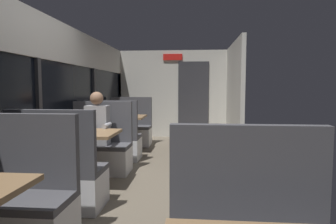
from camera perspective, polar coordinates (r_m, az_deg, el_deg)
The scene contains 13 objects.
ground_plane at distance 3.88m, azimuth -3.75°, elevation -15.32°, with size 3.30×9.20×0.02m, color #665B4C.
carriage_window_panel_left at distance 4.13m, azimuth -24.17°, elevation 1.40°, with size 0.09×8.48×2.30m.
carriage_end_bulkhead at distance 7.81m, azimuth 1.37°, elevation 3.44°, with size 2.90×0.11×2.30m.
carriage_aisle_panel_right at distance 6.66m, azimuth 12.74°, elevation 3.20°, with size 0.08×2.40×2.30m, color beige.
bench_near_window_facing_entry at distance 2.83m, azimuth -27.67°, elevation -16.37°, with size 0.95×0.50×1.10m.
dining_table_mid_window at distance 4.03m, azimuth -16.31°, elevation -5.16°, with size 0.90×0.70×0.74m.
bench_mid_window_facing_end at distance 3.48m, azimuth -20.48°, elevation -12.13°, with size 0.95×0.50×1.10m.
bench_mid_window_facing_entry at distance 4.73m, azimuth -13.12°, elevation -7.45°, with size 0.95×0.50×1.10m.
dining_table_far_window at distance 6.10m, azimuth -8.81°, elevation -1.69°, with size 0.90×0.70×0.74m.
bench_far_window_facing_end at distance 5.47m, azimuth -10.53°, elevation -5.75°, with size 0.95×0.50×1.10m.
bench_far_window_facing_entry at distance 6.81m, azimuth -7.36°, elevation -3.63°, with size 0.95×0.50×1.10m.
seated_passenger at distance 4.63m, azimuth -13.45°, elevation -5.11°, with size 0.47×0.55×1.26m.
coffee_cup_primary at distance 6.03m, azimuth -7.33°, elevation -0.36°, with size 0.07×0.07×0.09m.
Camera 1 is at (0.57, -3.60, 1.32)m, focal length 31.25 mm.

